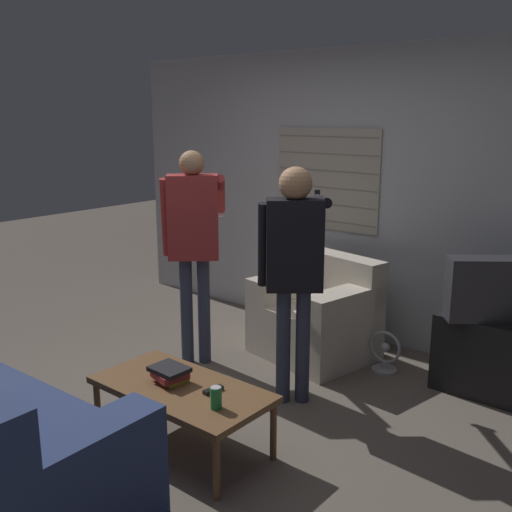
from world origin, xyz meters
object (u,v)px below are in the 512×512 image
Objects in this scene: tv at (509,289)px; floor_fan at (385,354)px; book_stack at (170,373)px; coffee_table at (181,392)px; spare_remote at (213,390)px; person_right_standing at (294,257)px; soda_can at (216,398)px; person_left_standing at (193,232)px; armchair_beige at (318,316)px.

tv is 1.07m from floor_fan.
coffee_table is at bearing -2.01° from book_stack.
floor_fan is at bearing 76.43° from coffee_table.
coffee_table is at bearing -153.92° from spare_remote.
person_right_standing is 1.17m from soda_can.
armchair_beige is at bearing 5.92° from person_left_standing.
armchair_beige is 1.13m from person_right_standing.
spare_remote is (1.06, -0.91, -0.67)m from person_left_standing.
tv reaches higher than floor_fan.
person_right_standing is at bearing -45.35° from person_left_standing.
tv is 2.20m from spare_remote.
book_stack is at bearing 171.01° from soda_can.
person_left_standing is 7.49× the size of book_stack.
person_left_standing is 1.04× the size of person_right_standing.
person_left_standing is 1.01m from person_right_standing.
tv is at bearing 56.90° from coffee_table.
person_left_standing is 1.79m from floor_fan.
spare_remote is (0.38, -1.67, 0.07)m from armchair_beige.
soda_can reaches higher than floor_fan.
soda_can is 0.21m from spare_remote.
person_right_standing is 12.34× the size of spare_remote.
person_left_standing is at bearing -147.88° from floor_fan.
tv is (1.45, 0.21, 0.46)m from armchair_beige.
spare_remote reaches higher than coffee_table.
tv is at bearing -17.93° from person_left_standing.
person_left_standing is at bearing 131.20° from coffee_table.
person_left_standing reaches higher than spare_remote.
person_left_standing is at bearing 59.06° from armchair_beige.
coffee_table is (0.18, -1.74, 0.03)m from armchair_beige.
soda_can is (0.45, -0.07, 0.01)m from book_stack.
spare_remote is at bearing 18.20° from coffee_table.
person_right_standing reaches higher than spare_remote.
person_right_standing reaches higher than coffee_table.
tv is at bearing 65.44° from soda_can.
armchair_beige is 1.27× the size of tv.
book_stack is at bearing -94.59° from person_left_standing.
person_right_standing is at bearing 100.98° from spare_remote.
book_stack is 1.82× the size of soda_can.
person_left_standing is 13.64× the size of soda_can.
person_right_standing is 1.07m from spare_remote.
book_stack is at bearing 17.20° from tv.
soda_can is 0.94× the size of spare_remote.
floor_fan is at bearing 32.19° from person_right_standing.
person_left_standing is (-0.86, 0.98, 0.72)m from coffee_table.
person_left_standing is 5.17× the size of floor_fan.
person_right_standing reaches higher than floor_fan.
spare_remote is at bearing -97.64° from floor_fan.
armchair_beige is 1.74m from book_stack.
person_left_standing reaches higher than armchair_beige.
armchair_beige is 1.75m from coffee_table.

